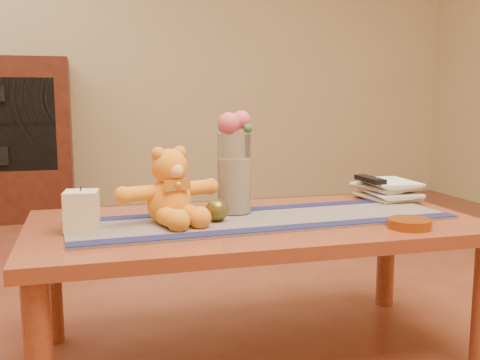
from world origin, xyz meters
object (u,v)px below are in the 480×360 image
object	(u,v)px
book_bottom	(368,199)
amber_dish	(410,224)
pillar_candle	(82,210)
tv_remote	(370,179)
glass_vase	(234,174)
bronze_ball	(217,210)
teddy_bear	(169,186)

from	to	relation	value
book_bottom	amber_dish	size ratio (longest dim) A/B	1.72
amber_dish	pillar_candle	bearing A→B (deg)	167.39
book_bottom	tv_remote	distance (m)	0.08
pillar_candle	glass_vase	size ratio (longest dim) A/B	0.43
bronze_ball	tv_remote	distance (m)	0.66
pillar_candle	tv_remote	distance (m)	1.05
teddy_bear	tv_remote	bearing A→B (deg)	-6.63
pillar_candle	teddy_bear	bearing A→B (deg)	8.95
amber_dish	teddy_bear	bearing A→B (deg)	159.75
glass_vase	tv_remote	bearing A→B (deg)	9.74
teddy_bear	pillar_candle	bearing A→B (deg)	170.27
book_bottom	pillar_candle	bearing A→B (deg)	-172.61
glass_vase	book_bottom	xyz separation A→B (m)	(0.54, 0.10, -0.13)
glass_vase	bronze_ball	bearing A→B (deg)	-127.46
teddy_bear	bronze_ball	size ratio (longest dim) A/B	4.63
pillar_candle	tv_remote	xyz separation A→B (m)	(1.03, 0.20, 0.02)
teddy_bear	amber_dish	size ratio (longest dim) A/B	2.48
glass_vase	bronze_ball	size ratio (longest dim) A/B	3.76
teddy_bear	glass_vase	world-z (taller)	glass_vase
book_bottom	glass_vase	bearing A→B (deg)	-173.66
bronze_ball	tv_remote	world-z (taller)	tv_remote
tv_remote	amber_dish	size ratio (longest dim) A/B	1.24
glass_vase	amber_dish	world-z (taller)	glass_vase
teddy_bear	tv_remote	distance (m)	0.79
pillar_candle	glass_vase	distance (m)	0.50
teddy_bear	book_bottom	xyz separation A→B (m)	(0.77, 0.17, -0.11)
teddy_bear	bronze_ball	world-z (taller)	teddy_bear
pillar_candle	tv_remote	world-z (taller)	pillar_candle
bronze_ball	book_bottom	world-z (taller)	bronze_ball
tv_remote	book_bottom	bearing A→B (deg)	90.00
teddy_bear	amber_dish	bearing A→B (deg)	-38.92
tv_remote	glass_vase	bearing A→B (deg)	-171.68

